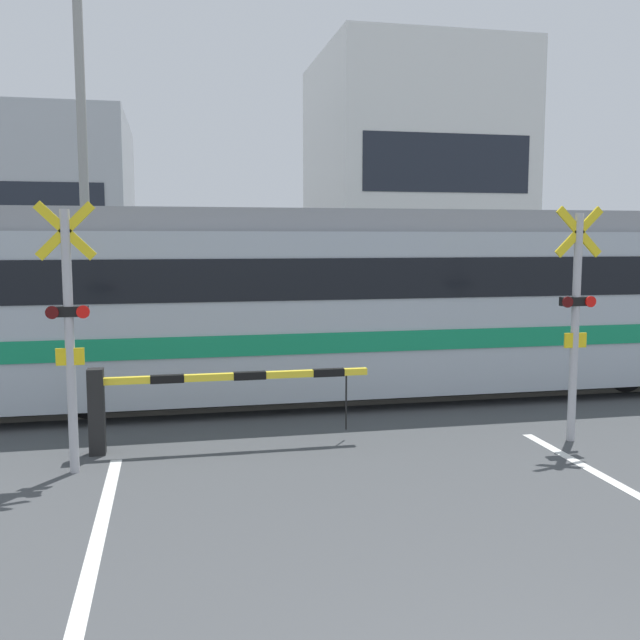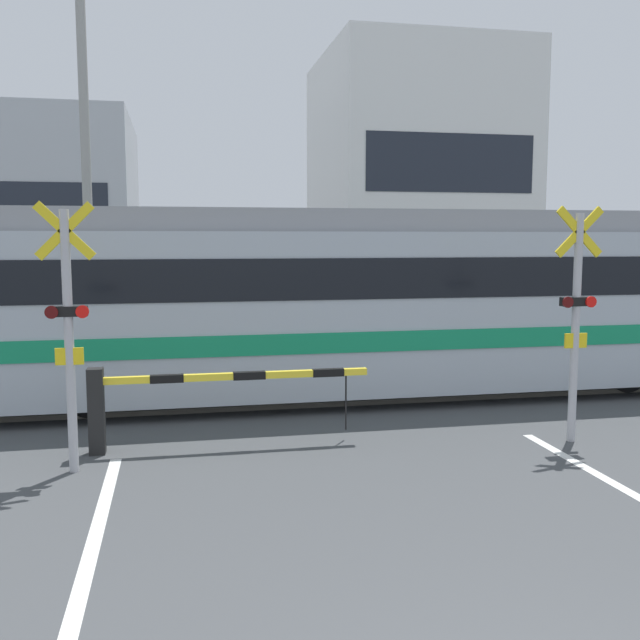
{
  "view_description": "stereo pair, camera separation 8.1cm",
  "coord_description": "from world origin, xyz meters",
  "px_view_note": "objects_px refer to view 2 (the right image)",
  "views": [
    {
      "loc": [
        -2.09,
        -2.49,
        2.77
      ],
      "look_at": [
        0.0,
        7.44,
        1.6
      ],
      "focal_mm": 40.0,
      "sensor_mm": 36.0,
      "label": 1
    },
    {
      "loc": [
        -2.01,
        -2.51,
        2.77
      ],
      "look_at": [
        0.0,
        7.44,
        1.6
      ],
      "focal_mm": 40.0,
      "sensor_mm": 36.0,
      "label": 2
    }
  ],
  "objects_px": {
    "crossing_barrier_far": "(369,330)",
    "crossing_signal_left": "(68,325)",
    "pedestrian": "(240,304)",
    "commuter_train": "(369,298)",
    "crossing_barrier_near": "(169,394)",
    "crossing_signal_right": "(576,314)"
  },
  "relations": [
    {
      "from": "commuter_train",
      "to": "crossing_barrier_near",
      "type": "xyz_separation_m",
      "value": [
        -3.42,
        -2.67,
        -0.98
      ]
    },
    {
      "from": "commuter_train",
      "to": "crossing_signal_left",
      "type": "distance_m",
      "value": 5.64
    },
    {
      "from": "crossing_barrier_near",
      "to": "crossing_signal_left",
      "type": "xyz_separation_m",
      "value": [
        -1.12,
        -0.68,
        1.01
      ]
    },
    {
      "from": "crossing_signal_left",
      "to": "crossing_signal_right",
      "type": "distance_m",
      "value": 6.51
    },
    {
      "from": "commuter_train",
      "to": "crossing_barrier_far",
      "type": "height_order",
      "value": "commuter_train"
    },
    {
      "from": "crossing_barrier_far",
      "to": "crossing_signal_left",
      "type": "distance_m",
      "value": 8.44
    },
    {
      "from": "crossing_signal_left",
      "to": "pedestrian",
      "type": "distance_m",
      "value": 10.78
    },
    {
      "from": "crossing_signal_left",
      "to": "pedestrian",
      "type": "relative_size",
      "value": 1.81
    },
    {
      "from": "commuter_train",
      "to": "crossing_barrier_near",
      "type": "height_order",
      "value": "commuter_train"
    },
    {
      "from": "commuter_train",
      "to": "crossing_signal_right",
      "type": "distance_m",
      "value": 3.89
    },
    {
      "from": "crossing_signal_left",
      "to": "pedestrian",
      "type": "height_order",
      "value": "crossing_signal_left"
    },
    {
      "from": "pedestrian",
      "to": "crossing_signal_left",
      "type": "bearing_deg",
      "value": -105.6
    },
    {
      "from": "commuter_train",
      "to": "pedestrian",
      "type": "xyz_separation_m",
      "value": [
        -1.65,
        7.01,
        -0.71
      ]
    },
    {
      "from": "crossing_barrier_near",
      "to": "crossing_signal_right",
      "type": "xyz_separation_m",
      "value": [
        5.39,
        -0.68,
        1.01
      ]
    },
    {
      "from": "crossing_signal_left",
      "to": "crossing_signal_right",
      "type": "bearing_deg",
      "value": 0.0
    },
    {
      "from": "crossing_barrier_near",
      "to": "pedestrian",
      "type": "xyz_separation_m",
      "value": [
        1.78,
        9.68,
        0.27
      ]
    },
    {
      "from": "commuter_train",
      "to": "crossing_barrier_far",
      "type": "bearing_deg",
      "value": 74.38
    },
    {
      "from": "crossing_barrier_far",
      "to": "pedestrian",
      "type": "xyz_separation_m",
      "value": [
        -2.5,
        3.95,
        0.27
      ]
    },
    {
      "from": "crossing_barrier_far",
      "to": "pedestrian",
      "type": "relative_size",
      "value": 2.08
    },
    {
      "from": "commuter_train",
      "to": "crossing_signal_right",
      "type": "xyz_separation_m",
      "value": [
        1.97,
        -3.35,
        0.03
      ]
    },
    {
      "from": "crossing_barrier_near",
      "to": "crossing_barrier_far",
      "type": "bearing_deg",
      "value": 53.25
    },
    {
      "from": "crossing_signal_right",
      "to": "crossing_barrier_far",
      "type": "bearing_deg",
      "value": 99.87
    }
  ]
}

